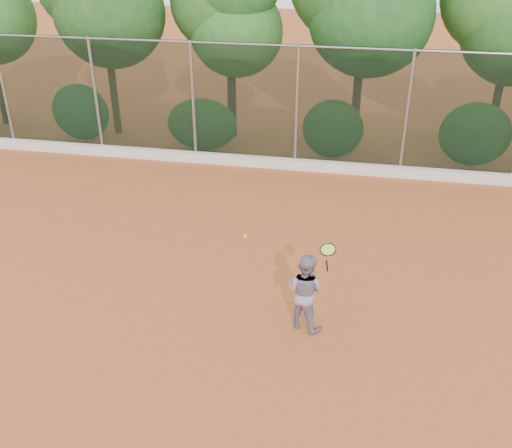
# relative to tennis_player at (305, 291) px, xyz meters

# --- Properties ---
(ground) EXTENTS (80.00, 80.00, 0.00)m
(ground) POSITION_rel_tennis_player_xyz_m (-1.12, 0.32, -0.73)
(ground) COLOR #AD5629
(ground) RESTS_ON ground
(concrete_curb) EXTENTS (24.00, 0.20, 0.30)m
(concrete_curb) POSITION_rel_tennis_player_xyz_m (-1.12, 7.14, -0.58)
(concrete_curb) COLOR silver
(concrete_curb) RESTS_ON ground
(tennis_player) EXTENTS (0.87, 0.79, 1.46)m
(tennis_player) POSITION_rel_tennis_player_xyz_m (0.00, 0.00, 0.00)
(tennis_player) COLOR gray
(tennis_player) RESTS_ON ground
(chainlink_fence) EXTENTS (24.09, 0.09, 3.50)m
(chainlink_fence) POSITION_rel_tennis_player_xyz_m (-1.12, 7.32, 1.13)
(chainlink_fence) COLOR black
(chainlink_fence) RESTS_ON ground
(tennis_racket) EXTENTS (0.33, 0.32, 0.55)m
(tennis_racket) POSITION_rel_tennis_player_xyz_m (0.35, -0.09, 0.90)
(tennis_racket) COLOR black
(tennis_racket) RESTS_ON ground
(tennis_ball_in_flight) EXTENTS (0.06, 0.06, 0.06)m
(tennis_ball_in_flight) POSITION_rel_tennis_player_xyz_m (-0.98, -0.36, 1.19)
(tennis_ball_in_flight) COLOR #BDE233
(tennis_ball_in_flight) RESTS_ON ground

